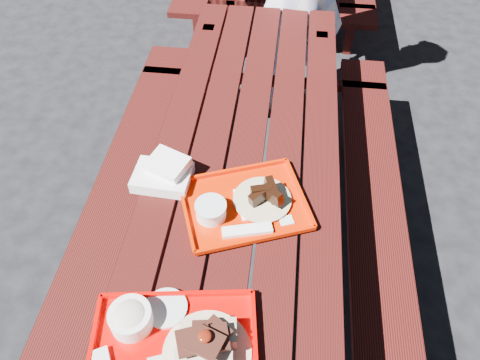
{
  "coord_description": "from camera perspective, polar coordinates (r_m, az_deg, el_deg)",
  "views": [
    {
      "loc": [
        0.13,
        -1.24,
        2.09
      ],
      "look_at": [
        0.0,
        -0.15,
        0.82
      ],
      "focal_mm": 35.0,
      "sensor_mm": 36.0,
      "label": 1
    }
  ],
  "objects": [
    {
      "name": "ground",
      "position": [
        2.44,
        0.42,
        -10.06
      ],
      "size": [
        60.0,
        60.0,
        0.0
      ],
      "primitive_type": "plane",
      "color": "black",
      "rests_on": "ground"
    },
    {
      "name": "picnic_table_near",
      "position": [
        1.98,
        0.51,
        -1.68
      ],
      "size": [
        1.41,
        2.4,
        0.75
      ],
      "color": "#3F0F0C",
      "rests_on": "ground"
    },
    {
      "name": "near_tray",
      "position": [
        1.42,
        -8.17,
        -19.04
      ],
      "size": [
        0.53,
        0.44,
        0.15
      ],
      "color": "#D30200",
      "rests_on": "picnic_table_near"
    },
    {
      "name": "far_tray",
      "position": [
        1.67,
        0.33,
        -3.03
      ],
      "size": [
        0.52,
        0.47,
        0.07
      ],
      "color": "red",
      "rests_on": "picnic_table_near"
    },
    {
      "name": "white_cloth",
      "position": [
        1.77,
        -9.25,
        0.77
      ],
      "size": [
        0.22,
        0.19,
        0.09
      ],
      "color": "white",
      "rests_on": "picnic_table_near"
    }
  ]
}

